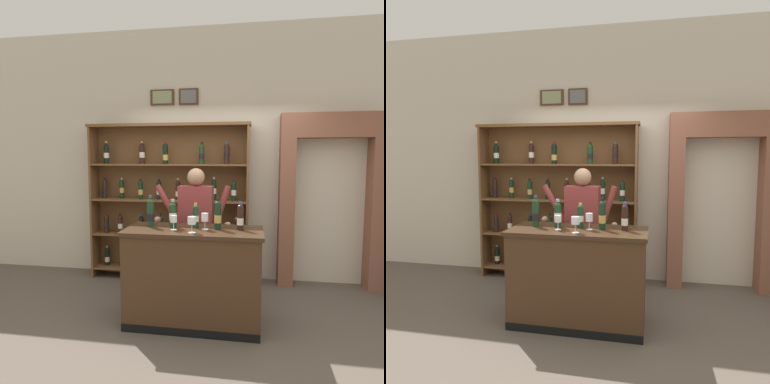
{
  "view_description": "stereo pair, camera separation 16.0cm",
  "coord_description": "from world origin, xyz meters",
  "views": [
    {
      "loc": [
        0.47,
        -3.54,
        1.76
      ],
      "look_at": [
        -0.19,
        0.38,
        1.36
      ],
      "focal_mm": 32.85,
      "sensor_mm": 36.0,
      "label": 1
    },
    {
      "loc": [
        0.63,
        -3.51,
        1.76
      ],
      "look_at": [
        -0.19,
        0.38,
        1.36
      ],
      "focal_mm": 32.85,
      "sensor_mm": 36.0,
      "label": 2
    }
  ],
  "objects": [
    {
      "name": "tasting_counter",
      "position": [
        -0.11,
        -0.0,
        0.51
      ],
      "size": [
        1.43,
        0.64,
        1.02
      ],
      "color": "#422B19",
      "rests_on": "ground"
    },
    {
      "name": "tasting_bottle_grappa",
      "position": [
        -0.59,
        0.05,
        1.17
      ],
      "size": [
        0.08,
        0.08,
        0.34
      ],
      "color": "#19381E",
      "rests_on": "tasting_counter"
    },
    {
      "name": "tasting_bottle_chianti",
      "position": [
        -0.34,
        0.05,
        1.16
      ],
      "size": [
        0.08,
        0.08,
        0.3
      ],
      "color": "#19381E",
      "rests_on": "tasting_counter"
    },
    {
      "name": "wine_shelf",
      "position": [
        -0.69,
        1.33,
        1.15
      ],
      "size": [
        2.3,
        0.33,
        2.22
      ],
      "color": "brown",
      "rests_on": "ground"
    },
    {
      "name": "wine_glass_center",
      "position": [
        0.01,
        -0.01,
        1.14
      ],
      "size": [
        0.07,
        0.07,
        0.17
      ],
      "color": "silver",
      "rests_on": "tasting_counter"
    },
    {
      "name": "wine_glass_left",
      "position": [
        -0.1,
        -0.19,
        1.13
      ],
      "size": [
        0.08,
        0.08,
        0.16
      ],
      "color": "silver",
      "rests_on": "tasting_counter"
    },
    {
      "name": "back_wall",
      "position": [
        -0.0,
        1.59,
        1.8
      ],
      "size": [
        12.0,
        0.19,
        3.59
      ],
      "color": "beige",
      "rests_on": "ground"
    },
    {
      "name": "shopkeeper",
      "position": [
        -0.19,
        0.61,
        1.01
      ],
      "size": [
        0.95,
        0.22,
        1.63
      ],
      "color": "#2D3347",
      "rests_on": "ground"
    },
    {
      "name": "tasting_bottle_riserva",
      "position": [
        -0.1,
        0.07,
        1.14
      ],
      "size": [
        0.07,
        0.07,
        0.27
      ],
      "color": "#19381E",
      "rests_on": "tasting_counter"
    },
    {
      "name": "archway_doorway",
      "position": [
        1.52,
        1.45,
        1.31
      ],
      "size": [
        1.35,
        0.45,
        2.33
      ],
      "color": "brown",
      "rests_on": "ground"
    },
    {
      "name": "ground_plane",
      "position": [
        0.0,
        0.0,
        -0.01
      ],
      "size": [
        14.0,
        14.0,
        0.02
      ],
      "primitive_type": "cube",
      "color": "brown"
    },
    {
      "name": "wine_glass_right",
      "position": [
        -0.31,
        -0.08,
        1.12
      ],
      "size": [
        0.07,
        0.07,
        0.15
      ],
      "color": "silver",
      "rests_on": "tasting_counter"
    },
    {
      "name": "tasting_bottle_brunello",
      "position": [
        0.37,
        0.03,
        1.15
      ],
      "size": [
        0.07,
        0.07,
        0.29
      ],
      "color": "black",
      "rests_on": "tasting_counter"
    },
    {
      "name": "tasting_bottle_bianco",
      "position": [
        0.14,
        0.02,
        1.17
      ],
      "size": [
        0.07,
        0.07,
        0.33
      ],
      "color": "black",
      "rests_on": "tasting_counter"
    }
  ]
}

